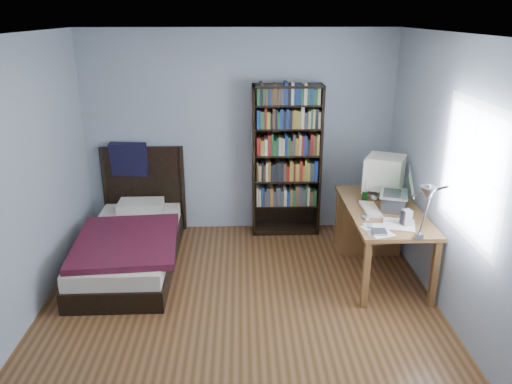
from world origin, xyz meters
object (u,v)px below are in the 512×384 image
desk_lamp (427,198)px  bed (131,241)px  bookshelf (286,161)px  desk (371,221)px  keyboard (371,209)px  soda_can (365,196)px  speaker (406,218)px  crt_monitor (383,173)px  laptop (395,199)px

desk_lamp → bed: size_ratio=0.33×
bookshelf → bed: 2.08m
desk → desk_lamp: size_ratio=2.22×
keyboard → soda_can: size_ratio=3.68×
speaker → desk_lamp: bearing=-113.7°
crt_monitor → laptop: crt_monitor is taller
keyboard → bookshelf: bearing=125.1°
crt_monitor → laptop: bearing=-87.5°
crt_monitor → keyboard: (-0.24, -0.46, -0.25)m
keyboard → laptop: bearing=4.9°
desk_lamp → soda_can: size_ratio=6.11×
desk → keyboard: (-0.15, -0.46, 0.33)m
speaker → bookshelf: bearing=108.8°
crt_monitor → bookshelf: (-1.01, 0.68, -0.05)m
desk → crt_monitor: bearing=-2.2°
desk → bookshelf: bearing=144.0°
speaker → crt_monitor: bearing=75.6°
crt_monitor → bookshelf: bookshelf is taller
laptop → desk_lamp: size_ratio=0.67×
crt_monitor → soda_can: 0.36m
desk_lamp → keyboard: desk_lamp is taller
bookshelf → bed: size_ratio=0.91×
desk_lamp → bed: desk_lamp is taller
speaker → bookshelf: bookshelf is taller
desk → keyboard: size_ratio=3.69×
desk → speaker: bearing=-83.6°
crt_monitor → speaker: size_ratio=3.41×
speaker → bed: size_ratio=0.08×
desk → desk_lamp: 1.77m
laptop → bookshelf: (-1.03, 1.11, 0.09)m
desk → speaker: (0.09, -0.85, 0.40)m
crt_monitor → desk: bearing=177.8°
speaker → keyboard: bearing=107.2°
bookshelf → desk_lamp: bearing=-67.6°
desk → soda_can: soda_can is taller
soda_can → keyboard: bearing=-90.6°
keyboard → desk: bearing=72.5°
soda_can → bed: size_ratio=0.05×
desk_lamp → laptop: bearing=84.0°
speaker → bed: 2.96m
desk → crt_monitor: (0.08, -0.00, 0.58)m
keyboard → bed: 2.64m
keyboard → soda_can: bearing=90.1°
desk_lamp → keyboard: (-0.14, 1.09, -0.53)m
keyboard → speaker: size_ratio=2.57×
desk_lamp → speaker: size_ratio=4.26×
desk → bed: bearing=-177.3°
laptop → desk_lamp: bearing=-96.0°
soda_can → bookshelf: size_ratio=0.06×
crt_monitor → soda_can: size_ratio=4.89×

